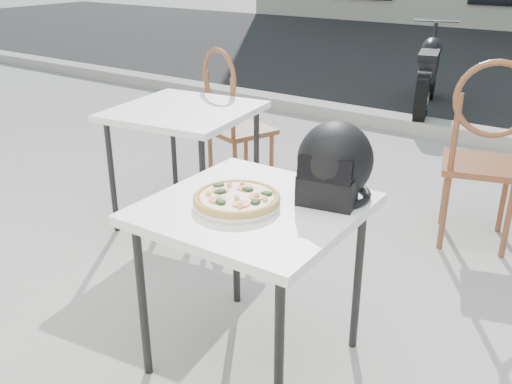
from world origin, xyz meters
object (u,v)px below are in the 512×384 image
Objects in this scene: cafe_table_main at (254,220)px; motorcycle at (428,75)px; pizza at (237,198)px; cafe_chair_main at (486,146)px; plate at (237,204)px; cafe_table_side at (184,119)px; helmet at (334,165)px; cafe_chair_side at (231,114)px.

motorcycle reaches higher than cafe_table_main.
pizza reaches higher than cafe_table_main.
motorcycle is (-1.23, 2.70, -0.21)m from cafe_chair_main.
plate is 0.23× the size of motorcycle.
cafe_chair_main reaches higher than cafe_table_side.
pizza is at bearing -129.78° from cafe_table_main.
cafe_chair_side is (-1.35, 1.16, -0.27)m from helmet.
cafe_table_side is (-1.29, 0.62, -0.17)m from helmet.
cafe_table_side is (-1.53, -0.66, 0.06)m from cafe_chair_main.
helmet is 0.40× the size of cafe_table_side.
cafe_chair_main is 2.98m from motorcycle.
plate is at bearing -40.58° from cafe_table_side.
cafe_table_main is 0.75× the size of cafe_chair_side.
cafe_table_main is 0.10m from plate.
cafe_table_side is (-1.04, 0.89, -0.05)m from plate.
plate is 1.81m from cafe_chair_side.
cafe_chair_main reaches higher than cafe_chair_side.
helmet is at bearing 47.28° from pizza.
cafe_table_side is at bearing 139.43° from pizza.
cafe_chair_side reaches higher than motorcycle.
motorcycle reaches higher than plate.
cafe_table_main is at bearing 148.63° from cafe_chair_side.
pizza is at bearing -40.57° from cafe_table_side.
cafe_table_main is at bearing -37.93° from cafe_table_side.
cafe_chair_main is (0.24, 1.29, -0.23)m from helmet.
pizza is at bearing -95.42° from motorcycle.
pizza is 1.37m from cafe_table_side.
plate is at bearing -89.19° from pizza.
cafe_chair_main is at bearing 73.31° from cafe_table_main.
cafe_chair_main is at bearing 72.44° from pizza.
helmet is 4.13m from motorcycle.
cafe_table_side is 0.85× the size of cafe_chair_side.
cafe_table_main is 0.43× the size of motorcycle.
cafe_table_side is (-1.08, 0.84, 0.02)m from cafe_table_main.
cafe_table_main is 1.86× the size of plate.
cafe_table_main is 1.79m from cafe_chair_side.
cafe_table_side is 0.49× the size of motorcycle.
helmet is at bearing 47.31° from plate.
pizza is (-0.04, -0.05, 0.10)m from cafe_table_main.
plate is 0.37× the size of cafe_chair_main.
cafe_chair_side reaches higher than plate.
pizza is at bearing 146.66° from cafe_chair_side.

